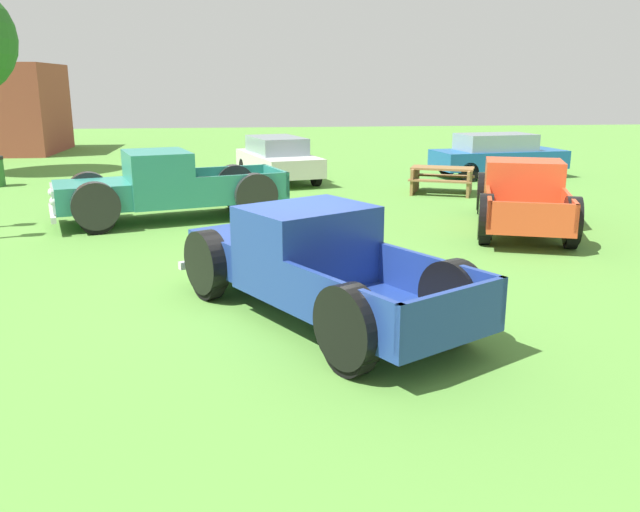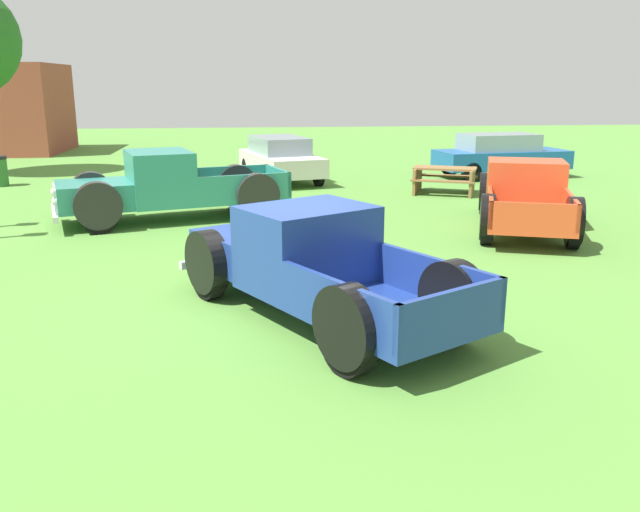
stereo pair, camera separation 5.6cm
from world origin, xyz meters
name	(u,v)px [view 2 (the right image)]	position (x,y,z in m)	size (l,w,h in m)	color
ground_plane	(287,299)	(0.00, 0.00, 0.00)	(80.00, 80.00, 0.00)	#548C38
pickup_truck_foreground	(305,262)	(0.23, -0.59, 0.74)	(4.05, 5.26, 1.54)	navy
pickup_truck_behind_left	(158,188)	(-2.64, 6.23, 0.79)	(5.70, 3.37, 1.65)	#2D8475
pickup_truck_behind_right	(524,195)	(5.69, 4.67, 0.72)	(3.30, 5.24, 1.51)	#D14723
sedan_distant_a	(500,155)	(8.18, 12.54, 0.78)	(4.68, 2.43, 1.49)	#195699
sedan_distant_b	(280,158)	(0.58, 12.53, 0.76)	(2.79, 4.64, 1.45)	silver
picnic_table	(445,177)	(5.26, 9.36, 0.49)	(2.23, 2.06, 0.78)	olive
brick_pavilion	(3,109)	(-11.72, 23.35, 2.02)	(5.20, 5.36, 4.04)	brown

